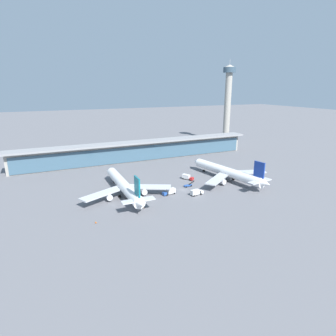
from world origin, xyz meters
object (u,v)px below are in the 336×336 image
safety_cone_alpha (95,222)px  service_truck_near_nose_white (196,192)px  airliner_left_stand (124,186)px  safety_cone_charlie (144,208)px  service_truck_mid_apron_blue (132,200)px  service_truck_by_tail_blue (170,191)px  safety_cone_bravo (96,222)px  service_truck_under_wing_red (187,177)px  control_tower (228,98)px  airliner_centre_stand (228,172)px  service_truck_on_taxiway_blue (188,185)px

safety_cone_alpha → service_truck_near_nose_white: bearing=10.1°
airliner_left_stand → safety_cone_charlie: (3.66, -19.39, -4.88)m
service_truck_mid_apron_blue → service_truck_by_tail_blue: (20.71, 0.73, 0.88)m
service_truck_near_nose_white → safety_cone_bravo: service_truck_near_nose_white is taller
safety_cone_bravo → service_truck_by_tail_blue: bearing=21.9°
service_truck_by_tail_blue → safety_cone_charlie: service_truck_by_tail_blue is taller
airliner_left_stand → safety_cone_charlie: 20.33m
service_truck_near_nose_white → service_truck_under_wing_red: 26.02m
airliner_left_stand → control_tower: control_tower is taller
service_truck_near_nose_white → safety_cone_charlie: 30.78m
service_truck_by_tail_blue → safety_cone_alpha: service_truck_by_tail_blue is taller
airliner_left_stand → service_truck_mid_apron_blue: (1.32, -9.14, -4.39)m
airliner_centre_stand → service_truck_near_nose_white: (-29.62, -12.88, -3.51)m
airliner_centre_stand → safety_cone_bravo: 86.60m
service_truck_mid_apron_blue → safety_cone_bravo: (-20.96, -16.04, -0.49)m
control_tower → safety_cone_charlie: size_ratio=114.15×
airliner_centre_stand → service_truck_near_nose_white: 32.49m
service_truck_under_wing_red → safety_cone_alpha: bearing=-151.0°
service_truck_under_wing_red → service_truck_mid_apron_blue: 44.94m
airliner_left_stand → control_tower: 173.90m
service_truck_mid_apron_blue → control_tower: 179.34m
service_truck_on_taxiway_blue → safety_cone_charlie: (-33.07, -17.53, -0.49)m
safety_cone_bravo → control_tower: bearing=38.9°
service_truck_mid_apron_blue → safety_cone_alpha: 26.33m
service_truck_on_taxiway_blue → service_truck_near_nose_white: bearing=-101.0°
control_tower → safety_cone_bravo: control_tower is taller
airliner_left_stand → safety_cone_charlie: bearing=-79.3°
safety_cone_bravo → safety_cone_alpha: bearing=117.3°
control_tower → safety_cone_alpha: bearing=-141.2°
service_truck_near_nose_white → safety_cone_charlie: (-30.46, -4.17, -1.37)m
service_truck_near_nose_white → service_truck_mid_apron_blue: 33.38m
service_truck_by_tail_blue → safety_cone_bravo: size_ratio=10.85×
safety_cone_alpha → airliner_left_stand: bearing=51.4°
service_truck_near_nose_white → service_truck_under_wing_red: same height
service_truck_near_nose_white → service_truck_mid_apron_blue: bearing=169.5°
service_truck_on_taxiway_blue → safety_cone_bravo: bearing=-157.5°
service_truck_by_tail_blue → airliner_centre_stand: bearing=8.3°
control_tower → safety_cone_charlie: (-132.75, -120.24, -43.10)m
service_truck_mid_apron_blue → service_truck_by_tail_blue: 20.74m
airliner_left_stand → safety_cone_bravo: airliner_left_stand is taller
service_truck_under_wing_red → service_truck_on_taxiway_blue: 12.65m
safety_cone_alpha → safety_cone_charlie: (23.49, 5.44, 0.00)m
service_truck_near_nose_white → service_truck_mid_apron_blue: (-32.81, 6.08, -0.88)m
service_truck_under_wing_red → safety_cone_bravo: 70.92m
airliner_centre_stand → service_truck_by_tail_blue: bearing=-171.7°
control_tower → safety_cone_charlie: control_tower is taller
service_truck_under_wing_red → safety_cone_bravo: bearing=-150.7°
airliner_centre_stand → safety_cone_bravo: (-83.39, -22.83, -4.88)m
control_tower → safety_cone_alpha: (-156.24, -125.68, -43.10)m
service_truck_under_wing_red → safety_cone_charlie: size_ratio=10.65×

